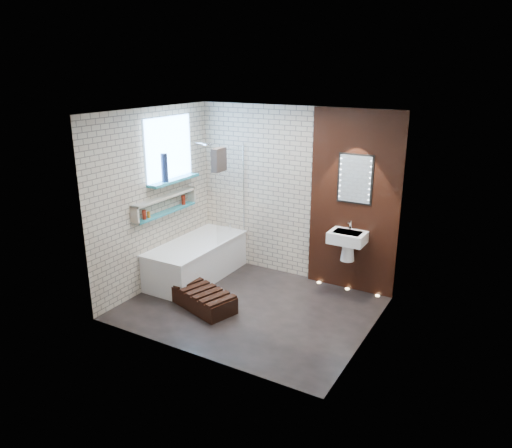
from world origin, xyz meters
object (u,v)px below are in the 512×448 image
Objects in this scene: led_mirror at (355,179)px; walnut_step at (201,298)px; washbasin at (347,241)px; bathtub at (197,260)px; bath_screen at (231,194)px.

walnut_step is (-1.55, -1.53, -1.54)m from led_mirror.
washbasin is 0.88m from led_mirror.
led_mirror reaches higher than washbasin.
led_mirror reaches higher than bathtub.
bathtub is 2.68m from led_mirror.
bathtub reaches higher than walnut_step.
bath_screen is at bearing -169.34° from led_mirror.
led_mirror is 0.69× the size of walnut_step.
washbasin is (2.17, 0.62, 0.50)m from bathtub.
bathtub is 0.99m from walnut_step.
washbasin is at bearing 5.78° from bath_screen.
bathtub is 2.49× the size of led_mirror.
bath_screen is 1.69m from walnut_step.
bath_screen is at bearing -174.22° from washbasin.
washbasin reaches higher than bathtub.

